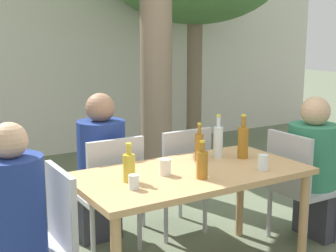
{
  "coord_description": "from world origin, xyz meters",
  "views": [
    {
      "loc": [
        -1.67,
        -2.45,
        1.64
      ],
      "look_at": [
        0.0,
        0.3,
        1.0
      ],
      "focal_mm": 50.0,
      "sensor_mm": 36.0,
      "label": 1
    }
  ],
  "objects": [
    {
      "name": "cafe_building_wall",
      "position": [
        0.0,
        3.7,
        1.4
      ],
      "size": [
        10.0,
        0.08,
        2.8
      ],
      "color": "silver",
      "rests_on": "ground_plane"
    },
    {
      "name": "dining_table_front",
      "position": [
        0.0,
        0.0,
        0.66
      ],
      "size": [
        1.54,
        0.79,
        0.75
      ],
      "color": "tan",
      "rests_on": "ground_plane"
    },
    {
      "name": "patio_chair_0",
      "position": [
        -1.0,
        0.0,
        0.51
      ],
      "size": [
        0.44,
        0.44,
        0.9
      ],
      "rotation": [
        0.0,
        0.0,
        -1.57
      ],
      "color": "#B2B2B7",
      "rests_on": "ground_plane"
    },
    {
      "name": "patio_chair_1",
      "position": [
        1.0,
        0.0,
        0.51
      ],
      "size": [
        0.44,
        0.44,
        0.9
      ],
      "rotation": [
        0.0,
        0.0,
        1.57
      ],
      "color": "#B2B2B7",
      "rests_on": "ground_plane"
    },
    {
      "name": "patio_chair_2",
      "position": [
        -0.31,
        0.63,
        0.51
      ],
      "size": [
        0.44,
        0.44,
        0.9
      ],
      "rotation": [
        0.0,
        0.0,
        3.14
      ],
      "color": "#B2B2B7",
      "rests_on": "ground_plane"
    },
    {
      "name": "patio_chair_3",
      "position": [
        0.31,
        0.63,
        0.51
      ],
      "size": [
        0.44,
        0.44,
        0.9
      ],
      "rotation": [
        0.0,
        0.0,
        3.14
      ],
      "color": "#B2B2B7",
      "rests_on": "ground_plane"
    },
    {
      "name": "person_seated_1",
      "position": [
        1.23,
        -0.0,
        0.53
      ],
      "size": [
        0.59,
        0.39,
        1.16
      ],
      "rotation": [
        0.0,
        0.0,
        1.57
      ],
      "color": "#383842",
      "rests_on": "ground_plane"
    },
    {
      "name": "person_seated_2",
      "position": [
        -0.31,
        0.86,
        0.54
      ],
      "size": [
        0.37,
        0.58,
        1.2
      ],
      "rotation": [
        0.0,
        0.0,
        3.14
      ],
      "color": "#383842",
      "rests_on": "ground_plane"
    },
    {
      "name": "water_bottle_0",
      "position": [
        0.35,
        0.17,
        0.87
      ],
      "size": [
        0.07,
        0.07,
        0.32
      ],
      "color": "silver",
      "rests_on": "dining_table_front"
    },
    {
      "name": "amber_bottle_1",
      "position": [
        0.5,
        0.08,
        0.87
      ],
      "size": [
        0.08,
        0.08,
        0.32
      ],
      "color": "#9E661E",
      "rests_on": "dining_table_front"
    },
    {
      "name": "amber_bottle_2",
      "position": [
        -0.04,
        -0.17,
        0.84
      ],
      "size": [
        0.07,
        0.07,
        0.24
      ],
      "color": "#9E661E",
      "rests_on": "dining_table_front"
    },
    {
      "name": "amber_bottle_3",
      "position": [
        0.19,
        0.19,
        0.85
      ],
      "size": [
        0.06,
        0.06,
        0.27
      ],
      "color": "#9E661E",
      "rests_on": "dining_table_front"
    },
    {
      "name": "oil_cruet_4",
      "position": [
        -0.45,
        0.01,
        0.84
      ],
      "size": [
        0.08,
        0.08,
        0.24
      ],
      "color": "gold",
      "rests_on": "dining_table_front"
    },
    {
      "name": "drinking_glass_0",
      "position": [
        -0.49,
        -0.13,
        0.79
      ],
      "size": [
        0.06,
        0.06,
        0.09
      ],
      "color": "silver",
      "rests_on": "dining_table_front"
    },
    {
      "name": "drinking_glass_1",
      "position": [
        0.41,
        -0.23,
        0.8
      ],
      "size": [
        0.07,
        0.07,
        0.11
      ],
      "color": "white",
      "rests_on": "dining_table_front"
    },
    {
      "name": "drinking_glass_2",
      "position": [
        -0.2,
        0.02,
        0.8
      ],
      "size": [
        0.08,
        0.08,
        0.1
      ],
      "color": "silver",
      "rests_on": "dining_table_front"
    }
  ]
}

